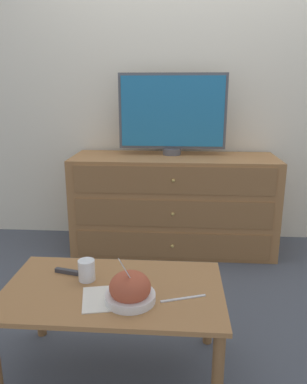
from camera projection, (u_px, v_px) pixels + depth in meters
ground_plane at (187, 234)px, 3.18m from camera, size 12.00×12.00×0.00m
wall_back at (191, 74)px, 2.85m from camera, size 12.00×0.05×2.60m
dresser at (173, 203)px, 2.82m from camera, size 1.49×0.51×0.72m
tv at (172, 113)px, 2.72m from camera, size 0.78×0.13×0.59m
coffee_table at (114, 301)px, 1.55m from camera, size 0.90×0.53×0.41m
takeout_bowl at (130, 290)px, 1.43m from camera, size 0.20×0.20×0.19m
drink_cup at (87, 271)px, 1.59m from camera, size 0.07×0.07×0.09m
napkin at (107, 298)px, 1.46m from camera, size 0.22×0.22×0.00m
knife at (183, 298)px, 1.45m from camera, size 0.18×0.07×0.01m
remote_control at (71, 272)px, 1.65m from camera, size 0.16×0.06×0.02m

